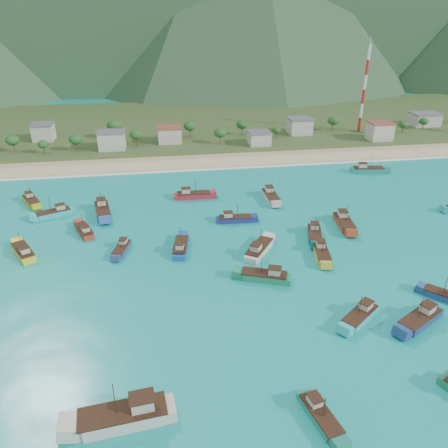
{
  "coord_description": "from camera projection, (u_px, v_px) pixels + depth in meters",
  "views": [
    {
      "loc": [
        -14.85,
        -80.14,
        51.75
      ],
      "look_at": [
        0.63,
        18.0,
        3.0
      ],
      "focal_mm": 35.0,
      "sensor_mm": 36.0,
      "label": 1
    }
  ],
  "objects": [
    {
      "name": "boat_6",
      "position": [
        321.0,
        253.0,
        101.9
      ],
      "size": [
        4.62,
        10.22,
        5.82
      ],
      "rotation": [
        0.0,
        0.0,
        2.96
      ],
      "color": "gold",
      "rests_on": "ground"
    },
    {
      "name": "boat_24",
      "position": [
        447.0,
        297.0,
        86.61
      ],
      "size": [
        8.15,
        8.32,
        5.32
      ],
      "rotation": [
        0.0,
        0.0,
        0.77
      ],
      "color": "navy",
      "rests_on": "ground"
    },
    {
      "name": "boat_21",
      "position": [
        103.0,
        211.0,
        122.97
      ],
      "size": [
        5.61,
        12.63,
        7.21
      ],
      "rotation": [
        0.0,
        0.0,
        3.31
      ],
      "color": "#2A5AAB",
      "rests_on": "ground"
    },
    {
      "name": "vegetation",
      "position": [
        169.0,
        133.0,
        184.04
      ],
      "size": [
        281.78,
        26.07,
        8.47
      ],
      "color": "#235623",
      "rests_on": "ground"
    },
    {
      "name": "radio_tower",
      "position": [
        364.0,
        89.0,
        193.74
      ],
      "size": [
        1.2,
        1.2,
        37.11
      ],
      "color": "red",
      "rests_on": "ground"
    },
    {
      "name": "boat_25",
      "position": [
        125.0,
        417.0,
        60.49
      ],
      "size": [
        13.92,
        5.41,
        8.02
      ],
      "rotation": [
        0.0,
        0.0,
        1.68
      ],
      "color": "beige",
      "rests_on": "ground"
    },
    {
      "name": "beach",
      "position": [
        197.0,
        162.0,
        165.99
      ],
      "size": [
        400.0,
        18.0,
        1.2
      ],
      "primitive_type": "cube",
      "color": "beige",
      "rests_on": "ground"
    },
    {
      "name": "boat_9",
      "position": [
        84.0,
        231.0,
        112.34
      ],
      "size": [
        6.1,
        9.64,
        5.49
      ],
      "rotation": [
        0.0,
        0.0,
        0.39
      ],
      "color": "maroon",
      "rests_on": "ground"
    },
    {
      "name": "boat_11",
      "position": [
        368.0,
        170.0,
        154.56
      ],
      "size": [
        11.89,
        4.79,
        6.84
      ],
      "rotation": [
        0.0,
        0.0,
        4.59
      ],
      "color": "#1D7F70",
      "rests_on": "ground"
    },
    {
      "name": "boat_18",
      "position": [
        320.0,
        416.0,
        61.22
      ],
      "size": [
        4.43,
        9.17,
        5.21
      ],
      "rotation": [
        0.0,
        0.0,
        3.36
      ],
      "color": "#207961",
      "rests_on": "ground"
    },
    {
      "name": "boat_22",
      "position": [
        315.0,
        235.0,
        110.3
      ],
      "size": [
        5.85,
        10.82,
        6.13
      ],
      "rotation": [
        0.0,
        0.0,
        2.86
      ],
      "color": "#14635B",
      "rests_on": "ground"
    },
    {
      "name": "village",
      "position": [
        228.0,
        132.0,
        186.61
      ],
      "size": [
        222.61,
        30.28,
        7.02
      ],
      "color": "beige",
      "rests_on": "ground"
    },
    {
      "name": "boat_7",
      "position": [
        122.0,
        249.0,
        104.15
      ],
      "size": [
        4.45,
        8.6,
        4.88
      ],
      "rotation": [
        0.0,
        0.0,
        2.89
      ],
      "color": "navy",
      "rests_on": "ground"
    },
    {
      "name": "land",
      "position": [
        185.0,
        124.0,
        220.09
      ],
      "size": [
        400.0,
        110.0,
        2.4
      ],
      "primitive_type": "cube",
      "color": "#385123",
      "rests_on": "ground"
    },
    {
      "name": "boat_5",
      "position": [
        235.0,
        219.0,
        118.6
      ],
      "size": [
        9.87,
        3.44,
        5.74
      ],
      "rotation": [
        0.0,
        0.0,
        4.65
      ],
      "color": "navy",
      "rests_on": "ground"
    },
    {
      "name": "boat_23",
      "position": [
        420.0,
        320.0,
        79.95
      ],
      "size": [
        11.08,
        8.13,
        6.44
      ],
      "rotation": [
        0.0,
        0.0,
        2.08
      ],
      "color": "navy",
      "rests_on": "ground"
    },
    {
      "name": "boat_12",
      "position": [
        271.0,
        197.0,
        132.61
      ],
      "size": [
        3.31,
        11.2,
        6.62
      ],
      "rotation": [
        0.0,
        0.0,
        3.14
      ],
      "color": "#B5AAA5",
      "rests_on": "ground"
    },
    {
      "name": "boat_19",
      "position": [
        265.0,
        277.0,
        92.85
      ],
      "size": [
        11.22,
        6.86,
        6.38
      ],
      "rotation": [
        0.0,
        0.0,
        1.2
      ],
      "color": "#1C8158",
      "rests_on": "ground"
    },
    {
      "name": "boat_20",
      "position": [
        193.0,
        196.0,
        133.44
      ],
      "size": [
        11.21,
        3.67,
        6.56
      ],
      "rotation": [
        0.0,
        0.0,
        4.68
      ],
      "color": "#AC2230",
      "rests_on": "ground"
    },
    {
      "name": "surf_line",
      "position": [
        200.0,
        170.0,
        157.57
      ],
      "size": [
        400.0,
        2.5,
        0.08
      ],
      "primitive_type": "cube",
      "color": "white",
      "rests_on": "ground"
    },
    {
      "name": "boat_1",
      "position": [
        344.0,
        223.0,
        116.23
      ],
      "size": [
        4.79,
        11.68,
        6.7
      ],
      "rotation": [
        0.0,
        0.0,
        3.01
      ],
      "color": "#9D361C",
      "rests_on": "ground"
    },
    {
      "name": "ground",
      "position": [
        234.0,
        272.0,
        95.94
      ],
      "size": [
        600.0,
        600.0,
        0.0
      ],
      "primitive_type": "plane",
      "color": "#0C8578",
      "rests_on": "ground"
    },
    {
      "name": "boat_14",
      "position": [
        181.0,
        248.0,
        104.36
      ],
      "size": [
        4.6,
        10.48,
        5.98
      ],
      "rotation": [
        0.0,
        0.0,
        6.12
      ],
      "color": "#164D9B",
      "rests_on": "ground"
    },
    {
      "name": "boat_4",
      "position": [
        24.0,
        252.0,
        102.27
      ],
      "size": [
        7.5,
        10.38,
        6.01
      ],
      "rotation": [
        0.0,
        0.0,
        0.5
      ],
      "color": "yellow",
      "rests_on": "ground"
    },
    {
      "name": "boat_0",
      "position": [
        360.0,
        316.0,
        81.0
      ],
      "size": [
        9.69,
        8.36,
        5.88
      ],
      "rotation": [
        0.0,
        0.0,
        2.22
      ],
      "color": "#27B2BA",
      "rests_on": "ground"
    },
    {
      "name": "boat_8",
      "position": [
        54.0,
        213.0,
        121.9
      ],
      "size": [
        10.5,
        6.72,
        5.99
      ],
      "rotation": [
        0.0,
        0.0,
        1.97
      ],
      "color": "#29B2B9",
      "rests_on": "ground"
    },
    {
      "name": "boat_28",
      "position": [
        259.0,
        250.0,
        103.24
      ],
      "size": [
        9.04,
        10.94,
        6.54
      ],
      "rotation": [
        0.0,
        0.0,
        5.67
      ],
      "color": "beige",
      "rests_on": "ground"
    },
    {
      "name": "boat_30",
      "position": [
        31.0,
        201.0,
        129.77
      ],
      "size": [
        7.2,
        10.23,
        5.9
      ],
      "rotation": [
        0.0,
        0.0,
        3.62
      ],
      "color": "gold",
      "rests_on": "ground"
    }
  ]
}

